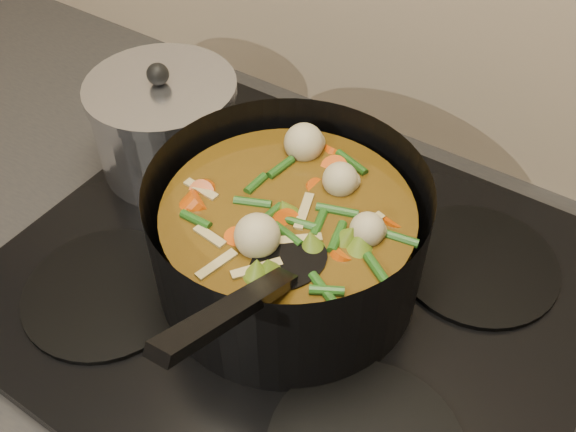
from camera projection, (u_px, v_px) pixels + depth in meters
The scene contains 3 objects.
stovetop at pixel (295, 284), 0.72m from camera, with size 0.62×0.54×0.03m.
stockpot at pixel (288, 238), 0.66m from camera, with size 0.32×0.40×0.21m.
saucepan at pixel (166, 125), 0.80m from camera, with size 0.18×0.18×0.15m.
Camera 1 is at (0.24, 1.56, 1.49)m, focal length 40.00 mm.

